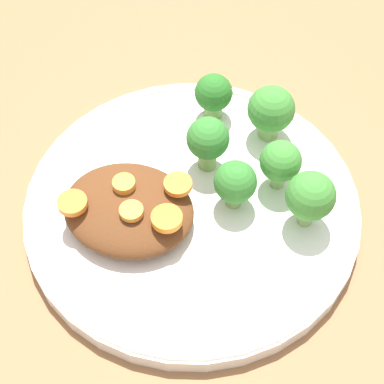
# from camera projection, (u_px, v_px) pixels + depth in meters

# --- Properties ---
(ground_plane) EXTENTS (4.00, 4.00, 0.00)m
(ground_plane) POSITION_uv_depth(u_px,v_px,m) (192.00, 213.00, 0.55)
(ground_plane) COLOR #8C603D
(plate) EXTENTS (0.28, 0.28, 0.02)m
(plate) POSITION_uv_depth(u_px,v_px,m) (192.00, 206.00, 0.55)
(plate) COLOR white
(plate) RESTS_ON ground_plane
(stew_mound) EXTENTS (0.11, 0.09, 0.03)m
(stew_mound) POSITION_uv_depth(u_px,v_px,m) (129.00, 209.00, 0.52)
(stew_mound) COLOR #5B3319
(stew_mound) RESTS_ON plate
(broccoli_floret_0) EXTENTS (0.04, 0.04, 0.06)m
(broccoli_floret_0) POSITION_uv_depth(u_px,v_px,m) (310.00, 197.00, 0.50)
(broccoli_floret_0) COLOR #7FA85B
(broccoli_floret_0) RESTS_ON plate
(broccoli_floret_1) EXTENTS (0.03, 0.03, 0.05)m
(broccoli_floret_1) POSITION_uv_depth(u_px,v_px,m) (214.00, 94.00, 0.58)
(broccoli_floret_1) COLOR #759E51
(broccoli_floret_1) RESTS_ON plate
(broccoli_floret_2) EXTENTS (0.04, 0.04, 0.05)m
(broccoli_floret_2) POSITION_uv_depth(u_px,v_px,m) (280.00, 162.00, 0.53)
(broccoli_floret_2) COLOR #7FA85B
(broccoli_floret_2) RESTS_ON plate
(broccoli_floret_3) EXTENTS (0.04, 0.04, 0.05)m
(broccoli_floret_3) POSITION_uv_depth(u_px,v_px,m) (235.00, 183.00, 0.52)
(broccoli_floret_3) COLOR #759E51
(broccoli_floret_3) RESTS_ON plate
(broccoli_floret_4) EXTENTS (0.04, 0.04, 0.05)m
(broccoli_floret_4) POSITION_uv_depth(u_px,v_px,m) (210.00, 141.00, 0.54)
(broccoli_floret_4) COLOR #759E51
(broccoli_floret_4) RESTS_ON plate
(broccoli_floret_5) EXTENTS (0.04, 0.04, 0.05)m
(broccoli_floret_5) POSITION_uv_depth(u_px,v_px,m) (271.00, 111.00, 0.56)
(broccoli_floret_5) COLOR #7FA85B
(broccoli_floret_5) RESTS_ON plate
(carrot_slice_0) EXTENTS (0.02, 0.02, 0.01)m
(carrot_slice_0) POSITION_uv_depth(u_px,v_px,m) (131.00, 211.00, 0.50)
(carrot_slice_0) COLOR orange
(carrot_slice_0) RESTS_ON stew_mound
(carrot_slice_1) EXTENTS (0.02, 0.02, 0.01)m
(carrot_slice_1) POSITION_uv_depth(u_px,v_px,m) (72.00, 203.00, 0.50)
(carrot_slice_1) COLOR orange
(carrot_slice_1) RESTS_ON stew_mound
(carrot_slice_2) EXTENTS (0.02, 0.02, 0.01)m
(carrot_slice_2) POSITION_uv_depth(u_px,v_px,m) (124.00, 184.00, 0.51)
(carrot_slice_2) COLOR orange
(carrot_slice_2) RESTS_ON stew_mound
(carrot_slice_3) EXTENTS (0.02, 0.02, 0.01)m
(carrot_slice_3) POSITION_uv_depth(u_px,v_px,m) (178.00, 184.00, 0.51)
(carrot_slice_3) COLOR orange
(carrot_slice_3) RESTS_ON stew_mound
(carrot_slice_4) EXTENTS (0.02, 0.02, 0.01)m
(carrot_slice_4) POSITION_uv_depth(u_px,v_px,m) (167.00, 218.00, 0.49)
(carrot_slice_4) COLOR orange
(carrot_slice_4) RESTS_ON stew_mound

